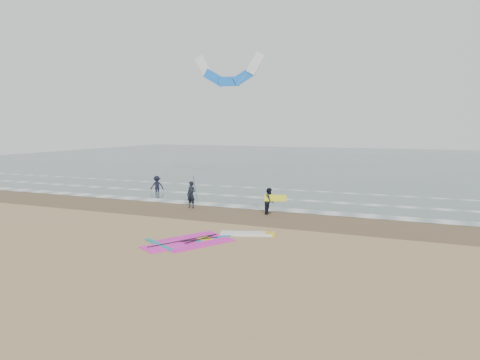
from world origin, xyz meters
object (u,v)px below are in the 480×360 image
at_px(windsurf_rig, 209,239).
at_px(person_standing, 191,195).
at_px(person_wading, 157,182).
at_px(surf_kite, 229,73).
at_px(person_walking, 269,201).

height_order(windsurf_rig, person_standing, person_standing).
xyz_separation_m(windsurf_rig, person_wading, (-10.14, 11.43, 0.79)).
bearing_deg(surf_kite, windsurf_rig, -70.08).
bearing_deg(person_walking, windsurf_rig, 172.24).
height_order(windsurf_rig, person_wading, person_wading).
bearing_deg(person_standing, person_wading, 152.44).
xyz_separation_m(person_walking, person_wading, (-10.91, 4.77, 0.04)).
distance_m(windsurf_rig, surf_kite, 18.23).
bearing_deg(person_standing, windsurf_rig, -43.00).
distance_m(person_standing, surf_kite, 11.82).
distance_m(person_standing, person_walking, 5.22).
bearing_deg(person_standing, person_walking, 13.88).
distance_m(windsurf_rig, person_standing, 7.98).
height_order(windsurf_rig, surf_kite, surf_kite).
height_order(person_standing, surf_kite, surf_kite).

